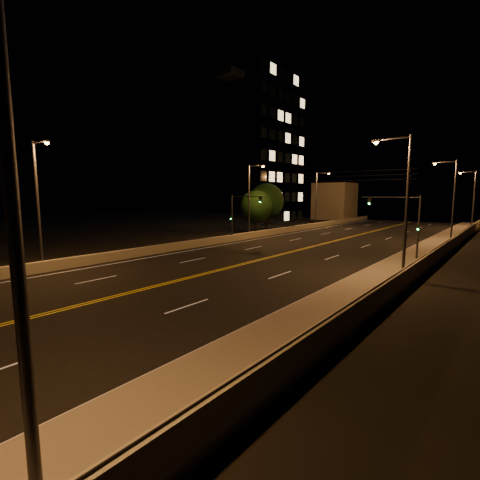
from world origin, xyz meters
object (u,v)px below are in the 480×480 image
Objects in this scene: streetlight_3 at (472,196)px; tree_0 at (256,206)px; streetlight_4 at (39,198)px; streetlight_0 at (6,212)px; streetlight_1 at (403,198)px; traffic_signal_right at (406,219)px; streetlight_2 at (451,197)px; building_tower at (230,153)px; streetlight_6 at (318,196)px; traffic_signal_left at (239,212)px; streetlight_5 at (251,196)px; tree_1 at (266,201)px.

streetlight_3 reaches higher than tree_0.
tree_0 is at bearing 94.78° from streetlight_4.
tree_0 is at bearing 121.32° from streetlight_0.
streetlight_1 is 1.00× the size of streetlight_4.
streetlight_0 is 30.85m from traffic_signal_right.
building_tower reaches higher than streetlight_2.
streetlight_0 is 1.50× the size of tree_0.
tree_0 reaches higher than traffic_signal_right.
streetlight_3 and streetlight_6 have the same top height.
streetlight_3 reaches higher than traffic_signal_right.
streetlight_3 is (0.00, 43.46, 0.00)m from streetlight_1.
streetlight_3 reaches higher than traffic_signal_left.
streetlight_4 is 0.34× the size of building_tower.
streetlight_2 is 24.49m from tree_0.
streetlight_5 reaches higher than tree_1.
traffic_signal_left is 9.49m from tree_0.
streetlight_5 is at bearing 106.44° from traffic_signal_left.
streetlight_4 is at bearing 157.43° from streetlight_0.
streetlight_6 is 1.67× the size of traffic_signal_right.
traffic_signal_left is 0.89× the size of tree_0.
traffic_signal_right is 41.86m from building_tower.
tree_0 is (-2.56, 30.55, -1.48)m from streetlight_4.
streetlight_0 and streetlight_1 have the same top height.
streetlight_6 is at bearing 90.00° from streetlight_5.
streetlight_2 is 1.27× the size of tree_1.
streetlight_2 is 23.75m from streetlight_6.
streetlight_4 is 1.67× the size of traffic_signal_right.
streetlight_2 is at bearing 23.37° from streetlight_5.
streetlight_5 reaches higher than traffic_signal_right.
streetlight_0 is 46.23m from tree_0.
traffic_signal_left is (-20.29, -35.54, -1.85)m from streetlight_3.
traffic_signal_right is at bearing 0.00° from traffic_signal_left.
streetlight_4 reaches higher than traffic_signal_right.
traffic_signal_left is at bearing -66.82° from tree_0.
tree_1 is at bearing 113.12° from streetlight_5.
tree_0 is at bearing 145.29° from streetlight_1.
streetlight_1 and streetlight_3 have the same top height.
streetlight_2 is at bearing -90.00° from streetlight_3.
traffic_signal_left is (-20.29, 30.75, -1.85)m from streetlight_0.
tree_0 reaches higher than traffic_signal_left.
streetlight_0 reaches higher than tree_0.
streetlight_5 is 1.00× the size of streetlight_6.
traffic_signal_left is (-20.29, -13.26, -1.85)m from streetlight_2.
streetlight_6 is at bearing 15.91° from building_tower.
building_tower is (-16.14, 40.66, 8.13)m from streetlight_4.
building_tower is (-37.61, -16.71, 8.13)m from streetlight_3.
tree_0 is at bearing -169.29° from streetlight_2.
streetlight_3 is (0.00, 22.28, 0.00)m from streetlight_2.
streetlight_0 is 36.89m from traffic_signal_left.
streetlight_4 is 1.50× the size of tree_0.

